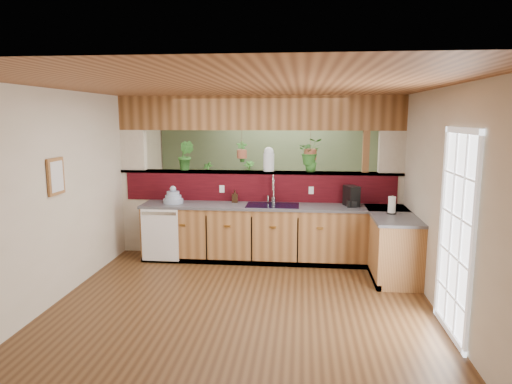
# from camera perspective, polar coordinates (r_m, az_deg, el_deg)

# --- Properties ---
(ground) EXTENTS (4.60, 7.00, 0.01)m
(ground) POSITION_cam_1_polar(r_m,az_deg,el_deg) (6.46, -0.78, -11.14)
(ground) COLOR #4C2F17
(ground) RESTS_ON ground
(ceiling) EXTENTS (4.60, 7.00, 0.01)m
(ceiling) POSITION_cam_1_polar(r_m,az_deg,el_deg) (6.06, -0.83, 12.56)
(ceiling) COLOR brown
(ceiling) RESTS_ON ground
(wall_back) EXTENTS (4.60, 0.02, 2.60)m
(wall_back) POSITION_cam_1_polar(r_m,az_deg,el_deg) (9.58, 1.59, 3.60)
(wall_back) COLOR beige
(wall_back) RESTS_ON ground
(wall_front) EXTENTS (4.60, 0.02, 2.60)m
(wall_front) POSITION_cam_1_polar(r_m,az_deg,el_deg) (2.78, -9.23, -11.07)
(wall_front) COLOR beige
(wall_front) RESTS_ON ground
(wall_left) EXTENTS (0.02, 7.00, 2.60)m
(wall_left) POSITION_cam_1_polar(r_m,az_deg,el_deg) (6.78, -20.50, 0.61)
(wall_left) COLOR beige
(wall_left) RESTS_ON ground
(wall_right) EXTENTS (0.02, 7.00, 2.60)m
(wall_right) POSITION_cam_1_polar(r_m,az_deg,el_deg) (6.29, 20.48, -0.03)
(wall_right) COLOR beige
(wall_right) RESTS_ON ground
(pass_through_partition) EXTENTS (4.60, 0.21, 2.60)m
(pass_through_partition) POSITION_cam_1_polar(r_m,az_deg,el_deg) (7.46, 0.60, 1.11)
(pass_through_partition) COLOR beige
(pass_through_partition) RESTS_ON ground
(pass_through_ledge) EXTENTS (4.60, 0.21, 0.04)m
(pass_through_ledge) POSITION_cam_1_polar(r_m,az_deg,el_deg) (7.44, 0.38, 2.48)
(pass_through_ledge) COLOR brown
(pass_through_ledge) RESTS_ON ground
(header_beam) EXTENTS (4.60, 0.15, 0.55)m
(header_beam) POSITION_cam_1_polar(r_m,az_deg,el_deg) (7.39, 0.39, 9.85)
(header_beam) COLOR brown
(header_beam) RESTS_ON ground
(sage_backwall) EXTENTS (4.55, 0.02, 2.55)m
(sage_backwall) POSITION_cam_1_polar(r_m,az_deg,el_deg) (9.56, 1.58, 3.59)
(sage_backwall) COLOR #4E5F41
(sage_backwall) RESTS_ON ground
(countertop) EXTENTS (4.14, 1.52, 0.90)m
(countertop) POSITION_cam_1_polar(r_m,az_deg,el_deg) (7.11, 6.76, -5.47)
(countertop) COLOR brown
(countertop) RESTS_ON ground
(dishwasher) EXTENTS (0.58, 0.03, 0.82)m
(dishwasher) POSITION_cam_1_polar(r_m,az_deg,el_deg) (7.25, -11.93, -5.27)
(dishwasher) COLOR white
(dishwasher) RESTS_ON ground
(navy_sink) EXTENTS (0.82, 0.50, 0.18)m
(navy_sink) POSITION_cam_1_polar(r_m,az_deg,el_deg) (7.14, 2.09, -2.28)
(navy_sink) COLOR black
(navy_sink) RESTS_ON countertop
(french_door) EXTENTS (0.06, 1.02, 2.16)m
(french_door) POSITION_cam_1_polar(r_m,az_deg,el_deg) (5.11, 23.65, -5.16)
(french_door) COLOR white
(french_door) RESTS_ON ground
(framed_print) EXTENTS (0.04, 0.35, 0.45)m
(framed_print) POSITION_cam_1_polar(r_m,az_deg,el_deg) (6.04, -23.72, 1.79)
(framed_print) COLOR brown
(framed_print) RESTS_ON wall_left
(faucet) EXTENTS (0.20, 0.20, 0.46)m
(faucet) POSITION_cam_1_polar(r_m,az_deg,el_deg) (7.24, 2.16, 0.50)
(faucet) COLOR #B7B7B2
(faucet) RESTS_ON countertop
(dish_stack) EXTENTS (0.32, 0.32, 0.28)m
(dish_stack) POSITION_cam_1_polar(r_m,az_deg,el_deg) (7.40, -10.31, -0.71)
(dish_stack) COLOR #91A1BC
(dish_stack) RESTS_ON countertop
(soap_dispenser) EXTENTS (0.10, 0.10, 0.20)m
(soap_dispenser) POSITION_cam_1_polar(r_m,az_deg,el_deg) (7.34, -2.66, -0.52)
(soap_dispenser) COLOR #332112
(soap_dispenser) RESTS_ON countertop
(coffee_maker) EXTENTS (0.17, 0.28, 0.32)m
(coffee_maker) POSITION_cam_1_polar(r_m,az_deg,el_deg) (7.18, 11.85, -0.60)
(coffee_maker) COLOR black
(coffee_maker) RESTS_ON countertop
(paper_towel) EXTENTS (0.12, 0.12, 0.27)m
(paper_towel) POSITION_cam_1_polar(r_m,az_deg,el_deg) (6.75, 16.61, -1.62)
(paper_towel) COLOR black
(paper_towel) RESTS_ON countertop
(glass_jar) EXTENTS (0.18, 0.18, 0.39)m
(glass_jar) POSITION_cam_1_polar(r_m,az_deg,el_deg) (7.41, 1.61, 4.13)
(glass_jar) COLOR silver
(glass_jar) RESTS_ON pass_through_ledge
(ledge_plant_left) EXTENTS (0.31, 0.27, 0.49)m
(ledge_plant_left) POSITION_cam_1_polar(r_m,az_deg,el_deg) (7.63, -8.76, 4.53)
(ledge_plant_left) COLOR #2C6924
(ledge_plant_left) RESTS_ON pass_through_ledge
(ledge_plant_right) EXTENTS (0.27, 0.27, 0.36)m
(ledge_plant_right) POSITION_cam_1_polar(r_m,az_deg,el_deg) (7.39, 6.87, 3.94)
(ledge_plant_right) COLOR #2C6924
(ledge_plant_right) RESTS_ON pass_through_ledge
(hanging_plant_a) EXTENTS (0.20, 0.16, 0.45)m
(hanging_plant_a) POSITION_cam_1_polar(r_m,az_deg,el_deg) (7.44, -1.78, 5.89)
(hanging_plant_a) COLOR brown
(hanging_plant_a) RESTS_ON header_beam
(hanging_plant_b) EXTENTS (0.42, 0.38, 0.55)m
(hanging_plant_b) POSITION_cam_1_polar(r_m,az_deg,el_deg) (7.37, 6.84, 6.46)
(hanging_plant_b) COLOR brown
(hanging_plant_b) RESTS_ON header_beam
(shelving_console) EXTENTS (1.37, 0.68, 0.88)m
(shelving_console) POSITION_cam_1_polar(r_m,az_deg,el_deg) (9.54, -3.34, -1.29)
(shelving_console) COLOR black
(shelving_console) RESTS_ON ground
(shelf_plant_a) EXTENTS (0.25, 0.21, 0.40)m
(shelf_plant_a) POSITION_cam_1_polar(r_m,az_deg,el_deg) (9.52, -6.00, 2.56)
(shelf_plant_a) COLOR #2C6924
(shelf_plant_a) RESTS_ON shelving_console
(shelf_plant_b) EXTENTS (0.30, 0.30, 0.43)m
(shelf_plant_b) POSITION_cam_1_polar(r_m,az_deg,el_deg) (9.39, -0.91, 2.60)
(shelf_plant_b) COLOR #2C6924
(shelf_plant_b) RESTS_ON shelving_console
(floor_plant) EXTENTS (0.74, 0.67, 0.73)m
(floor_plant) POSITION_cam_1_polar(r_m,az_deg,el_deg) (8.93, 7.31, -2.98)
(floor_plant) COLOR #2C6924
(floor_plant) RESTS_ON ground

